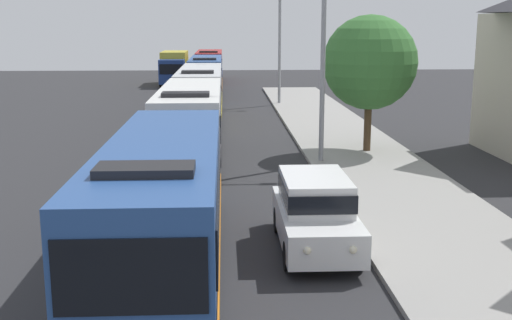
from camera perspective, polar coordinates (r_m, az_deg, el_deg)
The scene contains 10 objects.
bus_lead at distance 14.97m, azimuth -8.18°, elevation -3.48°, with size 2.58×10.93×3.21m.
bus_second_in_line at distance 27.23m, azimuth -5.83°, elevation 3.53°, with size 2.58×10.61×3.21m.
bus_middle at distance 39.21m, azimuth -4.96°, elevation 6.10°, with size 2.58×12.28×3.21m.
bus_fourth_in_line at distance 52.50m, azimuth -4.46°, elevation 7.57°, with size 2.58×11.23×3.21m.
bus_rear at distance 65.67m, azimuth -4.16°, elevation 8.44°, with size 2.58×11.04×3.21m.
white_suv at distance 16.41m, azimuth 5.28°, elevation -4.42°, with size 1.86×4.68×1.90m.
box_truck_oncoming at distance 62.40m, azimuth -7.29°, elevation 8.21°, with size 2.35×7.40×3.15m.
streetlamp_mid at distance 26.08m, azimuth 6.02°, elevation 10.92°, with size 6.01×0.28×8.25m.
streetlamp_far at distance 46.02m, azimuth 2.12°, elevation 11.27°, with size 5.14×0.28×8.20m.
roadside_tree at distance 28.58m, azimuth 10.10°, elevation 8.53°, with size 4.11×4.11×5.95m.
Camera 1 is at (0.10, -2.46, 5.63)m, focal length 44.94 mm.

